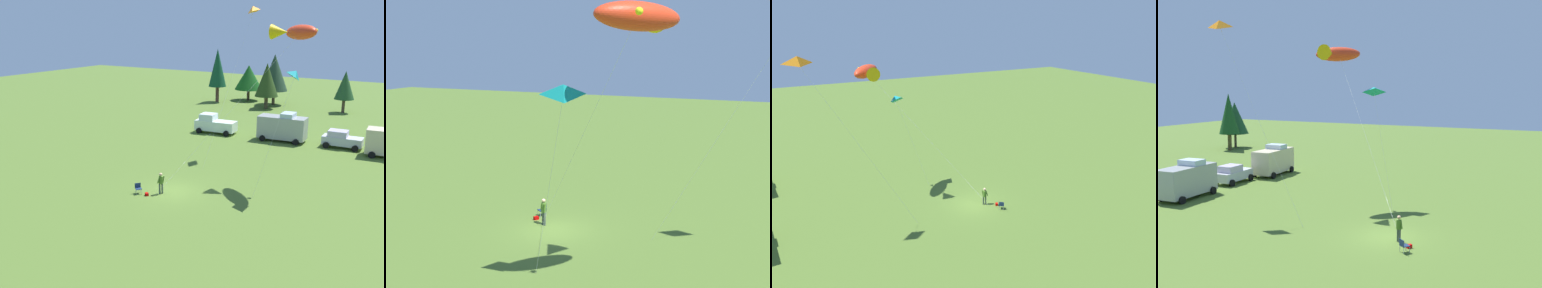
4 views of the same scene
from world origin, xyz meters
The scene contains 11 objects.
ground_plane centered at (0.00, 0.00, 0.00)m, with size 160.00×160.00×0.00m, color #4F6C28.
person_kite_flyer centered at (-0.55, -0.91, 1.02)m, with size 0.50×0.56×1.74m.
folding_chair centered at (-2.16, -1.79, 0.49)m, with size 0.67×0.67×0.82m.
backpack_on_grass centered at (-1.27, -1.85, 0.11)m, with size 0.32×0.22×0.22m, color #C50605.
truck_white_pickup centered at (-6.50, 19.32, 1.10)m, with size 5.15×2.75×2.34m.
van_motorhome_grey centered at (2.04, 19.85, 1.64)m, with size 5.52×2.86×3.34m.
car_silver_compact centered at (8.60, 20.37, 0.95)m, with size 4.27×2.34×1.89m.
treeline_distant centered at (3.77, 40.47, 4.83)m, with size 49.83×10.64×8.97m.
kite_large_fish centered at (6.99, 7.55, 12.50)m, with size 10.25×10.59×13.19m.
kite_delta_orange centered at (0.36, 14.03, 14.51)m, with size 1.78×8.82×14.93m.
kite_delta_teal centered at (8.20, 4.62, 9.50)m, with size 2.95×3.49×9.96m.
Camera 1 is at (18.86, -28.54, 13.34)m, focal length 42.00 mm.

